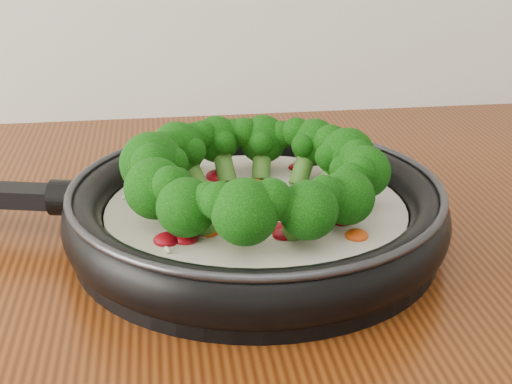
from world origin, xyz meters
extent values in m
cylinder|color=black|center=(-0.08, 1.09, 0.91)|extent=(0.39, 0.39, 0.01)
torus|color=black|center=(-0.08, 1.09, 0.93)|extent=(0.41, 0.41, 0.04)
torus|color=#2D2D33|center=(-0.08, 1.09, 0.95)|extent=(0.40, 0.40, 0.01)
cylinder|color=black|center=(-0.25, 1.13, 0.94)|extent=(0.04, 0.04, 0.03)
cylinder|color=beige|center=(-0.08, 1.09, 0.92)|extent=(0.33, 0.33, 0.02)
ellipsoid|color=maroon|center=(-0.07, 1.04, 0.94)|extent=(0.03, 0.03, 0.01)
ellipsoid|color=maroon|center=(-0.13, 1.19, 0.94)|extent=(0.03, 0.03, 0.01)
ellipsoid|color=#DA440E|center=(0.00, 1.02, 0.94)|extent=(0.02, 0.02, 0.01)
ellipsoid|color=maroon|center=(-0.02, 1.18, 0.94)|extent=(0.02, 0.02, 0.01)
ellipsoid|color=maroon|center=(-0.16, 1.03, 0.94)|extent=(0.02, 0.02, 0.01)
ellipsoid|color=#DA440E|center=(-0.07, 1.14, 0.94)|extent=(0.03, 0.03, 0.01)
ellipsoid|color=maroon|center=(-0.05, 1.09, 0.94)|extent=(0.03, 0.03, 0.01)
ellipsoid|color=maroon|center=(-0.14, 1.08, 0.94)|extent=(0.03, 0.03, 0.01)
ellipsoid|color=#DA440E|center=(-0.06, 1.09, 0.94)|extent=(0.03, 0.03, 0.01)
ellipsoid|color=maroon|center=(-0.06, 1.03, 0.94)|extent=(0.02, 0.02, 0.01)
ellipsoid|color=maroon|center=(-0.08, 1.10, 0.94)|extent=(0.02, 0.02, 0.01)
ellipsoid|color=#DA440E|center=(-0.10, 1.10, 0.94)|extent=(0.03, 0.03, 0.01)
ellipsoid|color=maroon|center=(0.01, 1.10, 0.94)|extent=(0.03, 0.03, 0.01)
ellipsoid|color=maroon|center=(-0.10, 1.16, 0.94)|extent=(0.04, 0.04, 0.01)
ellipsoid|color=#DA440E|center=(-0.12, 1.04, 0.94)|extent=(0.03, 0.03, 0.01)
ellipsoid|color=maroon|center=(0.01, 1.07, 0.94)|extent=(0.02, 0.02, 0.01)
ellipsoid|color=maroon|center=(-0.16, 1.03, 0.94)|extent=(0.03, 0.03, 0.01)
ellipsoid|color=#DA440E|center=(-0.14, 1.06, 0.94)|extent=(0.03, 0.03, 0.01)
ellipsoid|color=maroon|center=(-0.11, 1.05, 0.94)|extent=(0.02, 0.02, 0.01)
ellipsoid|color=maroon|center=(-0.06, 1.08, 0.94)|extent=(0.03, 0.03, 0.01)
ellipsoid|color=#DA440E|center=(-0.08, 1.11, 0.94)|extent=(0.03, 0.03, 0.01)
ellipsoid|color=maroon|center=(-0.14, 1.03, 0.94)|extent=(0.02, 0.02, 0.01)
ellipsoid|color=maroon|center=(-0.01, 1.05, 0.94)|extent=(0.02, 0.02, 0.01)
ellipsoid|color=#DA440E|center=(-0.05, 1.06, 0.94)|extent=(0.02, 0.02, 0.01)
ellipsoid|color=white|center=(-0.02, 1.05, 0.94)|extent=(0.01, 0.01, 0.00)
ellipsoid|color=white|center=(-0.11, 1.06, 0.94)|extent=(0.01, 0.01, 0.00)
ellipsoid|color=white|center=(0.00, 1.15, 0.94)|extent=(0.00, 0.01, 0.00)
ellipsoid|color=white|center=(-0.16, 1.01, 0.94)|extent=(0.01, 0.01, 0.00)
ellipsoid|color=white|center=(-0.15, 1.02, 0.93)|extent=(0.01, 0.01, 0.00)
ellipsoid|color=white|center=(-0.12, 1.04, 0.94)|extent=(0.01, 0.01, 0.00)
ellipsoid|color=white|center=(-0.11, 1.13, 0.94)|extent=(0.01, 0.01, 0.00)
ellipsoid|color=white|center=(-0.10, 0.97, 0.94)|extent=(0.01, 0.01, 0.00)
ellipsoid|color=white|center=(-0.04, 1.12, 0.94)|extent=(0.01, 0.01, 0.00)
ellipsoid|color=white|center=(-0.07, 1.09, 0.94)|extent=(0.01, 0.01, 0.00)
ellipsoid|color=white|center=(-0.05, 1.08, 0.94)|extent=(0.01, 0.01, 0.00)
ellipsoid|color=white|center=(-0.07, 1.11, 0.94)|extent=(0.01, 0.01, 0.00)
ellipsoid|color=white|center=(-0.08, 1.08, 0.94)|extent=(0.01, 0.01, 0.00)
ellipsoid|color=white|center=(-0.12, 1.08, 0.94)|extent=(0.01, 0.01, 0.00)
ellipsoid|color=white|center=(-0.07, 1.07, 0.94)|extent=(0.01, 0.01, 0.00)
ellipsoid|color=white|center=(-0.08, 1.06, 0.94)|extent=(0.01, 0.01, 0.00)
ellipsoid|color=white|center=(-0.02, 1.20, 0.94)|extent=(0.01, 0.00, 0.00)
ellipsoid|color=white|center=(-0.08, 1.09, 0.94)|extent=(0.01, 0.01, 0.00)
ellipsoid|color=white|center=(-0.19, 1.12, 0.94)|extent=(0.01, 0.01, 0.00)
ellipsoid|color=white|center=(-0.17, 1.10, 0.94)|extent=(0.01, 0.01, 0.00)
ellipsoid|color=white|center=(-0.13, 1.03, 0.93)|extent=(0.01, 0.01, 0.00)
ellipsoid|color=white|center=(-0.03, 1.14, 0.94)|extent=(0.01, 0.01, 0.00)
ellipsoid|color=white|center=(-0.08, 1.08, 0.94)|extent=(0.01, 0.01, 0.00)
cylinder|color=#508A2D|center=(0.00, 1.07, 0.95)|extent=(0.04, 0.03, 0.04)
sphere|color=black|center=(0.01, 1.07, 0.97)|extent=(0.06, 0.06, 0.05)
sphere|color=black|center=(0.01, 1.08, 0.98)|extent=(0.03, 0.03, 0.03)
sphere|color=black|center=(0.01, 1.05, 0.98)|extent=(0.03, 0.03, 0.03)
sphere|color=black|center=(0.00, 1.07, 0.98)|extent=(0.03, 0.03, 0.02)
cylinder|color=#508A2D|center=(-0.01, 1.11, 0.95)|extent=(0.04, 0.03, 0.04)
sphere|color=black|center=(0.01, 1.11, 0.97)|extent=(0.06, 0.06, 0.05)
sphere|color=black|center=(0.00, 1.13, 0.98)|extent=(0.04, 0.04, 0.03)
sphere|color=black|center=(0.01, 1.09, 0.98)|extent=(0.04, 0.04, 0.03)
sphere|color=black|center=(-0.01, 1.11, 0.97)|extent=(0.03, 0.03, 0.03)
cylinder|color=#508A2D|center=(-0.02, 1.14, 0.95)|extent=(0.04, 0.04, 0.04)
sphere|color=black|center=(-0.01, 1.15, 0.97)|extent=(0.06, 0.06, 0.05)
sphere|color=black|center=(-0.03, 1.16, 0.98)|extent=(0.03, 0.03, 0.03)
sphere|color=black|center=(0.00, 1.14, 0.98)|extent=(0.03, 0.03, 0.03)
sphere|color=black|center=(-0.02, 1.14, 0.97)|extent=(0.03, 0.03, 0.02)
cylinder|color=#508A2D|center=(-0.06, 1.16, 0.95)|extent=(0.02, 0.04, 0.04)
sphere|color=black|center=(-0.06, 1.18, 0.97)|extent=(0.06, 0.06, 0.05)
sphere|color=black|center=(-0.08, 1.18, 0.98)|extent=(0.04, 0.04, 0.03)
sphere|color=black|center=(-0.04, 1.17, 0.97)|extent=(0.03, 0.03, 0.03)
sphere|color=black|center=(-0.06, 1.16, 0.97)|extent=(0.03, 0.03, 0.02)
cylinder|color=#508A2D|center=(-0.10, 1.16, 0.95)|extent=(0.03, 0.04, 0.04)
sphere|color=black|center=(-0.10, 1.18, 0.97)|extent=(0.06, 0.06, 0.05)
sphere|color=black|center=(-0.12, 1.17, 0.98)|extent=(0.03, 0.03, 0.03)
sphere|color=black|center=(-0.09, 1.18, 0.98)|extent=(0.03, 0.03, 0.03)
sphere|color=black|center=(-0.10, 1.16, 0.97)|extent=(0.03, 0.03, 0.02)
cylinder|color=#508A2D|center=(-0.13, 1.14, 0.95)|extent=(0.04, 0.04, 0.04)
sphere|color=black|center=(-0.14, 1.15, 0.97)|extent=(0.06, 0.06, 0.05)
sphere|color=black|center=(-0.15, 1.14, 0.98)|extent=(0.04, 0.04, 0.03)
sphere|color=black|center=(-0.13, 1.16, 0.98)|extent=(0.04, 0.04, 0.03)
sphere|color=black|center=(-0.13, 1.14, 0.97)|extent=(0.03, 0.03, 0.03)
cylinder|color=#508A2D|center=(-0.15, 1.11, 0.95)|extent=(0.04, 0.03, 0.04)
sphere|color=black|center=(-0.17, 1.11, 0.97)|extent=(0.07, 0.07, 0.06)
sphere|color=black|center=(-0.17, 1.09, 0.98)|extent=(0.04, 0.04, 0.04)
sphere|color=black|center=(-0.16, 1.13, 0.98)|extent=(0.04, 0.04, 0.03)
sphere|color=black|center=(-0.15, 1.11, 0.97)|extent=(0.03, 0.03, 0.03)
cylinder|color=#508A2D|center=(-0.15, 1.06, 0.95)|extent=(0.04, 0.03, 0.04)
sphere|color=black|center=(-0.17, 1.06, 0.97)|extent=(0.06, 0.06, 0.05)
sphere|color=black|center=(-0.15, 1.04, 0.98)|extent=(0.04, 0.04, 0.03)
sphere|color=black|center=(-0.17, 1.08, 0.98)|extent=(0.04, 0.04, 0.03)
sphere|color=black|center=(-0.15, 1.07, 0.97)|extent=(0.03, 0.03, 0.03)
cylinder|color=#508A2D|center=(-0.13, 1.04, 0.95)|extent=(0.04, 0.04, 0.04)
sphere|color=black|center=(-0.14, 1.02, 0.97)|extent=(0.06, 0.06, 0.05)
sphere|color=black|center=(-0.12, 1.02, 0.98)|extent=(0.04, 0.04, 0.03)
sphere|color=black|center=(-0.15, 1.04, 0.97)|extent=(0.03, 0.03, 0.03)
sphere|color=black|center=(-0.13, 1.04, 0.97)|extent=(0.03, 0.03, 0.02)
cylinder|color=#508A2D|center=(-0.09, 1.01, 0.95)|extent=(0.03, 0.04, 0.04)
sphere|color=black|center=(-0.10, 1.00, 0.97)|extent=(0.06, 0.06, 0.05)
sphere|color=black|center=(-0.08, 1.00, 0.98)|extent=(0.04, 0.04, 0.03)
sphere|color=black|center=(-0.12, 1.00, 0.98)|extent=(0.04, 0.04, 0.03)
sphere|color=black|center=(-0.09, 1.01, 0.98)|extent=(0.03, 0.03, 0.03)
cylinder|color=#508A2D|center=(-0.05, 1.02, 0.95)|extent=(0.03, 0.04, 0.04)
sphere|color=black|center=(-0.05, 1.00, 0.97)|extent=(0.06, 0.06, 0.05)
sphere|color=black|center=(-0.03, 1.01, 0.98)|extent=(0.04, 0.04, 0.03)
sphere|color=black|center=(-0.07, 1.00, 0.98)|extent=(0.03, 0.03, 0.03)
sphere|color=black|center=(-0.05, 1.02, 0.97)|extent=(0.03, 0.03, 0.02)
cylinder|color=#508A2D|center=(-0.02, 1.04, 0.95)|extent=(0.04, 0.04, 0.04)
sphere|color=black|center=(-0.01, 1.03, 0.97)|extent=(0.06, 0.06, 0.05)
sphere|color=black|center=(0.00, 1.04, 0.98)|extent=(0.03, 0.03, 0.03)
sphere|color=black|center=(-0.03, 1.02, 0.97)|extent=(0.03, 0.03, 0.03)
sphere|color=black|center=(-0.02, 1.04, 0.97)|extent=(0.03, 0.03, 0.02)
camera|label=1|loc=(-0.16, 0.50, 1.20)|focal=51.25mm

